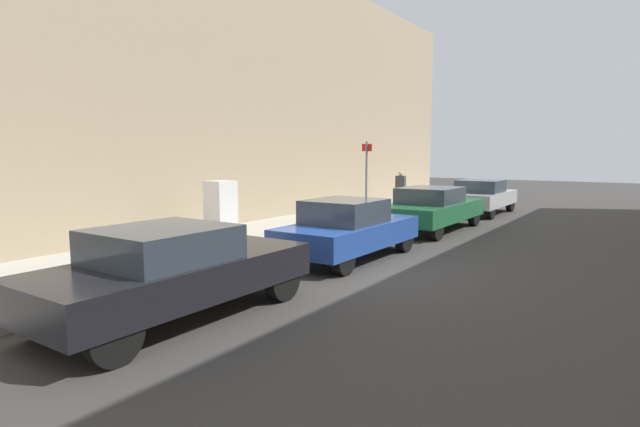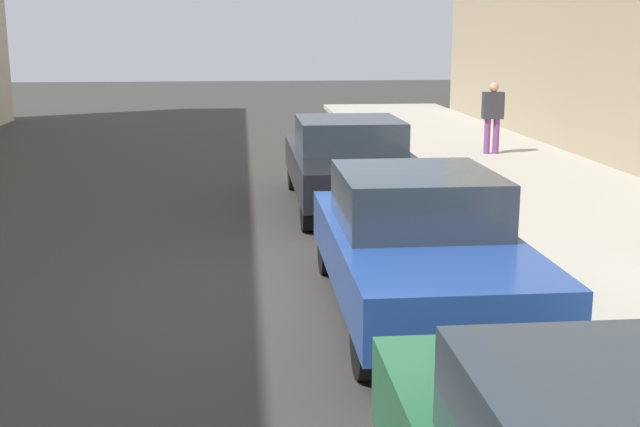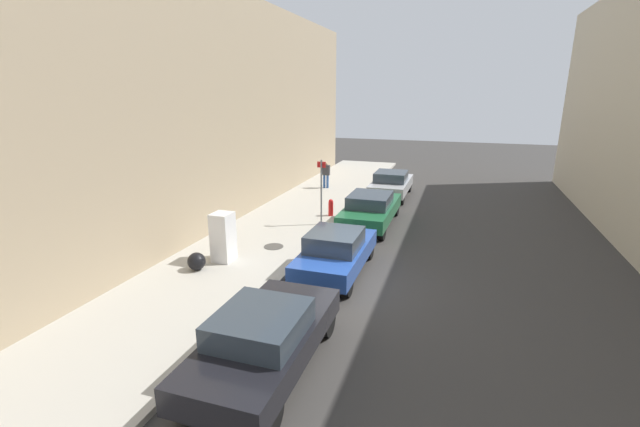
{
  "view_description": "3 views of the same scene",
  "coord_description": "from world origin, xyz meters",
  "px_view_note": "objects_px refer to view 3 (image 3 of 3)",
  "views": [
    {
      "loc": [
        5.21,
        -9.37,
        2.49
      ],
      "look_at": [
        -0.81,
        -0.47,
        1.19
      ],
      "focal_mm": 28.0,
      "sensor_mm": 36.0,
      "label": 1
    },
    {
      "loc": [
        0.97,
        8.27,
        2.78
      ],
      "look_at": [
        0.15,
        -0.24,
        0.85
      ],
      "focal_mm": 45.0,
      "sensor_mm": 36.0,
      "label": 2
    },
    {
      "loc": [
        2.69,
        -11.39,
        5.54
      ],
      "look_at": [
        -1.69,
        1.86,
        1.54
      ],
      "focal_mm": 24.0,
      "sensor_mm": 36.0,
      "label": 3
    }
  ],
  "objects_px": {
    "parked_sedan_green": "(371,208)",
    "discarded_refrigerator": "(223,237)",
    "parked_sedan_silver": "(391,184)",
    "street_sign_post": "(321,189)",
    "pedestrian_standing_near": "(326,173)",
    "trash_bag": "(197,261)",
    "parked_hatchback_blue": "(336,252)",
    "parked_sedan_dark": "(265,338)",
    "fire_hydrant": "(331,207)"
  },
  "relations": [
    {
      "from": "parked_sedan_green",
      "to": "discarded_refrigerator",
      "type": "bearing_deg",
      "value": -122.85
    },
    {
      "from": "parked_sedan_silver",
      "to": "parked_sedan_green",
      "type": "bearing_deg",
      "value": -90.0
    },
    {
      "from": "street_sign_post",
      "to": "pedestrian_standing_near",
      "type": "bearing_deg",
      "value": 105.96
    },
    {
      "from": "parked_sedan_green",
      "to": "parked_sedan_silver",
      "type": "bearing_deg",
      "value": 90.0
    },
    {
      "from": "discarded_refrigerator",
      "to": "trash_bag",
      "type": "bearing_deg",
      "value": -112.51
    },
    {
      "from": "discarded_refrigerator",
      "to": "parked_hatchback_blue",
      "type": "distance_m",
      "value": 3.75
    },
    {
      "from": "pedestrian_standing_near",
      "to": "parked_sedan_silver",
      "type": "height_order",
      "value": "pedestrian_standing_near"
    },
    {
      "from": "discarded_refrigerator",
      "to": "trash_bag",
      "type": "relative_size",
      "value": 2.88
    },
    {
      "from": "parked_sedan_dark",
      "to": "parked_sedan_silver",
      "type": "xyz_separation_m",
      "value": [
        0.0,
        15.86,
        -0.01
      ]
    },
    {
      "from": "parked_hatchback_blue",
      "to": "parked_sedan_green",
      "type": "xyz_separation_m",
      "value": [
        0.0,
        5.28,
        0.02
      ]
    },
    {
      "from": "parked_sedan_green",
      "to": "parked_sedan_silver",
      "type": "relative_size",
      "value": 1.11
    },
    {
      "from": "street_sign_post",
      "to": "parked_hatchback_blue",
      "type": "bearing_deg",
      "value": -66.3
    },
    {
      "from": "street_sign_post",
      "to": "trash_bag",
      "type": "bearing_deg",
      "value": -111.15
    },
    {
      "from": "parked_sedan_green",
      "to": "parked_sedan_dark",
      "type": "bearing_deg",
      "value": -90.0
    },
    {
      "from": "fire_hydrant",
      "to": "pedestrian_standing_near",
      "type": "distance_m",
      "value": 5.79
    },
    {
      "from": "discarded_refrigerator",
      "to": "parked_sedan_green",
      "type": "height_order",
      "value": "discarded_refrigerator"
    },
    {
      "from": "parked_hatchback_blue",
      "to": "fire_hydrant",
      "type": "bearing_deg",
      "value": 108.4
    },
    {
      "from": "fire_hydrant",
      "to": "pedestrian_standing_near",
      "type": "height_order",
      "value": "pedestrian_standing_near"
    },
    {
      "from": "discarded_refrigerator",
      "to": "parked_hatchback_blue",
      "type": "relative_size",
      "value": 0.39
    },
    {
      "from": "street_sign_post",
      "to": "parked_sedan_dark",
      "type": "distance_m",
      "value": 9.7
    },
    {
      "from": "parked_sedan_green",
      "to": "parked_sedan_silver",
      "type": "xyz_separation_m",
      "value": [
        0.0,
        5.42,
        -0.01
      ]
    },
    {
      "from": "trash_bag",
      "to": "parked_sedan_green",
      "type": "xyz_separation_m",
      "value": [
        4.12,
        6.73,
        0.32
      ]
    },
    {
      "from": "discarded_refrigerator",
      "to": "parked_sedan_silver",
      "type": "xyz_separation_m",
      "value": [
        3.71,
        11.17,
        -0.22
      ]
    },
    {
      "from": "trash_bag",
      "to": "parked_sedan_green",
      "type": "relative_size",
      "value": 0.12
    },
    {
      "from": "fire_hydrant",
      "to": "parked_sedan_dark",
      "type": "bearing_deg",
      "value": -80.09
    },
    {
      "from": "fire_hydrant",
      "to": "parked_sedan_green",
      "type": "distance_m",
      "value": 1.96
    },
    {
      "from": "trash_bag",
      "to": "street_sign_post",
      "type": "bearing_deg",
      "value": 68.85
    },
    {
      "from": "street_sign_post",
      "to": "parked_sedan_green",
      "type": "distance_m",
      "value": 2.32
    },
    {
      "from": "discarded_refrigerator",
      "to": "parked_sedan_dark",
      "type": "relative_size",
      "value": 0.37
    },
    {
      "from": "fire_hydrant",
      "to": "parked_sedan_green",
      "type": "relative_size",
      "value": 0.16
    },
    {
      "from": "pedestrian_standing_near",
      "to": "parked_sedan_silver",
      "type": "xyz_separation_m",
      "value": [
        3.85,
        -0.43,
        -0.27
      ]
    },
    {
      "from": "discarded_refrigerator",
      "to": "parked_sedan_dark",
      "type": "distance_m",
      "value": 5.99
    },
    {
      "from": "trash_bag",
      "to": "parked_sedan_green",
      "type": "bearing_deg",
      "value": 58.52
    },
    {
      "from": "discarded_refrigerator",
      "to": "fire_hydrant",
      "type": "relative_size",
      "value": 2.14
    },
    {
      "from": "trash_bag",
      "to": "parked_hatchback_blue",
      "type": "distance_m",
      "value": 4.37
    },
    {
      "from": "parked_sedan_silver",
      "to": "fire_hydrant",
      "type": "bearing_deg",
      "value": -110.8
    },
    {
      "from": "parked_hatchback_blue",
      "to": "discarded_refrigerator",
      "type": "bearing_deg",
      "value": -172.84
    },
    {
      "from": "street_sign_post",
      "to": "parked_sedan_silver",
      "type": "height_order",
      "value": "street_sign_post"
    },
    {
      "from": "pedestrian_standing_near",
      "to": "parked_hatchback_blue",
      "type": "bearing_deg",
      "value": -110.14
    },
    {
      "from": "discarded_refrigerator",
      "to": "pedestrian_standing_near",
      "type": "height_order",
      "value": "discarded_refrigerator"
    },
    {
      "from": "pedestrian_standing_near",
      "to": "parked_sedan_green",
      "type": "xyz_separation_m",
      "value": [
        3.85,
        -5.85,
        -0.26
      ]
    },
    {
      "from": "discarded_refrigerator",
      "to": "fire_hydrant",
      "type": "bearing_deg",
      "value": 73.61
    },
    {
      "from": "parked_sedan_dark",
      "to": "parked_sedan_green",
      "type": "xyz_separation_m",
      "value": [
        0.0,
        10.44,
        0.0
      ]
    },
    {
      "from": "parked_sedan_dark",
      "to": "fire_hydrant",
      "type": "bearing_deg",
      "value": 99.91
    },
    {
      "from": "street_sign_post",
      "to": "parked_sedan_silver",
      "type": "distance_m",
      "value": 6.73
    },
    {
      "from": "trash_bag",
      "to": "parked_sedan_silver",
      "type": "xyz_separation_m",
      "value": [
        4.12,
        12.14,
        0.31
      ]
    },
    {
      "from": "street_sign_post",
      "to": "parked_sedan_green",
      "type": "relative_size",
      "value": 0.57
    },
    {
      "from": "pedestrian_standing_near",
      "to": "parked_hatchback_blue",
      "type": "height_order",
      "value": "pedestrian_standing_near"
    },
    {
      "from": "parked_sedan_green",
      "to": "pedestrian_standing_near",
      "type": "bearing_deg",
      "value": 123.3
    },
    {
      "from": "parked_sedan_green",
      "to": "trash_bag",
      "type": "bearing_deg",
      "value": -121.48
    }
  ]
}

